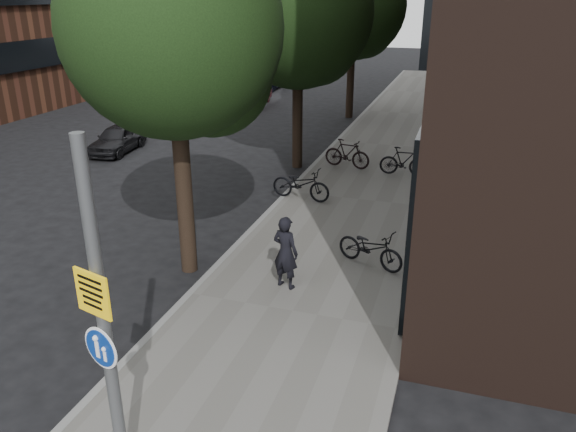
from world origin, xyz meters
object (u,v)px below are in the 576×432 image
at_px(pedestrian, 285,252).
at_px(signpost, 105,328).
at_px(parked_car_near, 118,139).
at_px(parked_bike_facade_near, 370,248).

bearing_deg(pedestrian, signpost, 100.98).
height_order(pedestrian, parked_car_near, pedestrian).
height_order(signpost, parked_bike_facade_near, signpost).
bearing_deg(parked_car_near, parked_bike_facade_near, -37.78).
xyz_separation_m(signpost, parked_bike_facade_near, (1.91, 7.00, -1.86)).
height_order(pedestrian, parked_bike_facade_near, pedestrian).
xyz_separation_m(parked_bike_facade_near, parked_car_near, (-11.29, 7.03, -0.03)).
relative_size(signpost, parked_car_near, 1.46).
bearing_deg(parked_bike_facade_near, parked_car_near, 80.04).
relative_size(pedestrian, parked_car_near, 0.51).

